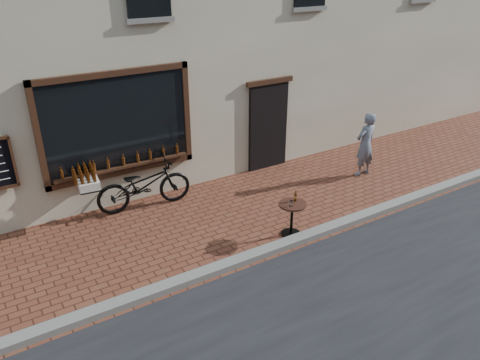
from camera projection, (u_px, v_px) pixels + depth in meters
ground at (287, 253)px, 8.71m from camera, size 90.00×90.00×0.00m
kerb at (281, 245)px, 8.84m from camera, size 90.00×0.25×0.12m
cargo_bicycle at (142, 185)px, 10.06m from camera, size 2.48×0.91×1.15m
bistro_table at (292, 212)px, 9.09m from camera, size 0.54×0.54×0.93m
pedestrian at (365, 144)px, 11.48m from camera, size 0.62×0.43×1.61m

